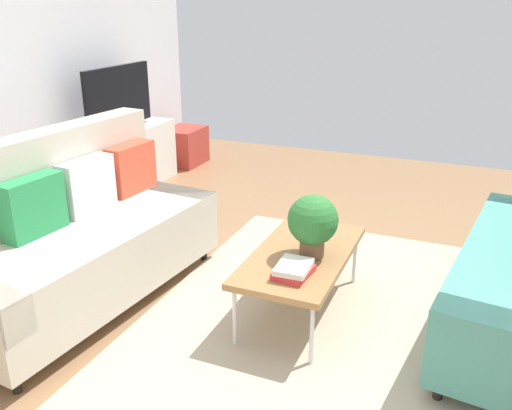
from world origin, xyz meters
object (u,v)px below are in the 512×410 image
Objects in this scene: tv_console at (123,161)px; table_book_0 at (293,272)px; bottle_1 at (112,124)px; coffee_table at (302,257)px; potted_plant at (313,222)px; bottle_0 at (106,126)px; vase_0 at (77,136)px; storage_trunk at (185,146)px; couch_beige at (76,235)px; tv at (119,100)px; vase_1 at (89,132)px.

tv_console is 3.13m from table_book_0.
coffee_table is at bearing -119.77° from bottle_1.
bottle_0 is at bearing 62.28° from potted_plant.
potted_plant reaches higher than coffee_table.
vase_0 is at bearing 68.73° from coffee_table.
potted_plant is at bearing -111.10° from vase_0.
table_book_0 is at bearing -124.26° from bottle_1.
table_book_0 reaches higher than coffee_table.
bottle_1 is at bearing 177.30° from storage_trunk.
couch_beige is 3.19m from storage_trunk.
bottle_0 is (-0.27, -0.02, -0.21)m from tv.
vase_0 is 1.08× the size of vase_1.
couch_beige reaches higher than vase_1.
storage_trunk is at bearing -4.16° from tv.
bottle_1 is (0.09, 0.00, -0.00)m from bottle_0.
potted_plant is 2.83m from vase_1.
vase_0 is (-1.68, 0.15, 0.49)m from storage_trunk.
bottle_0 reaches higher than coffee_table.
coffee_table is at bearing 110.47° from couch_beige.
coffee_table is 0.30m from table_book_0.
bottle_1 is at bearing 0.00° from bottle_0.
bottle_0 is at bearing 57.26° from table_book_0.
coffee_table is at bearing -138.37° from storage_trunk.
bottle_1 is (1.40, 2.49, 0.10)m from potted_plant.
potted_plant is at bearing -117.72° from bottle_0.
tv_console is 1.40× the size of tv.
couch_beige reaches higher than bottle_0.
table_book_0 is 1.18× the size of bottle_1.
storage_trunk is at bearing -5.66° from vase_1.
tv is (-0.00, -0.02, 0.63)m from tv_console.
vase_1 is (1.53, 1.09, 0.25)m from couch_beige.
tv_console is (1.56, 2.46, -0.07)m from coffee_table.
storage_trunk is 1.38m from bottle_1.
potted_plant is 1.84× the size of bottle_0.
vase_1 reaches higher than storage_trunk.
potted_plant is 1.93× the size of bottle_1.
tv is 0.27m from bottle_1.
tv is 4.72× the size of bottle_0.
coffee_table is 2.95m from tv.
coffee_table is 2.82× the size of potted_plant.
bottle_0 reaches higher than vase_1.
coffee_table is at bearing -111.27° from vase_0.
vase_0 is at bearing 173.12° from tv.
coffee_table is 0.79× the size of tv_console.
vase_1 is at bearing 60.60° from table_book_0.
bottle_1 is (-1.27, 0.06, 0.52)m from storage_trunk.
vase_1 is (1.16, 2.58, 0.06)m from potted_plant.
tv is 7.26× the size of vase_0.
potted_plant is 2.84× the size of vase_0.
vase_0 is at bearing 63.53° from table_book_0.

